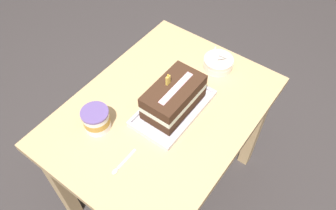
# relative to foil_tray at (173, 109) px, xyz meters

# --- Properties ---
(ground_plane) EXTENTS (8.00, 8.00, 0.00)m
(ground_plane) POSITION_rel_foil_tray_xyz_m (-0.02, 0.04, -0.74)
(ground_plane) COLOR #383333
(dining_table) EXTENTS (0.99, 0.73, 0.74)m
(dining_table) POSITION_rel_foil_tray_xyz_m (-0.02, 0.04, -0.13)
(dining_table) COLOR tan
(dining_table) RESTS_ON ground_plane
(foil_tray) EXTENTS (0.37, 0.21, 0.02)m
(foil_tray) POSITION_rel_foil_tray_xyz_m (0.00, 0.00, 0.00)
(foil_tray) COLOR silver
(foil_tray) RESTS_ON dining_table
(birthday_cake) EXTENTS (0.27, 0.15, 0.18)m
(birthday_cake) POSITION_rel_foil_tray_xyz_m (-0.00, 0.00, 0.08)
(birthday_cake) COLOR #3C2517
(birthday_cake) RESTS_ON foil_tray
(bowl_stack) EXTENTS (0.14, 0.14, 0.11)m
(bowl_stack) POSITION_rel_foil_tray_xyz_m (0.34, -0.02, 0.02)
(bowl_stack) COLOR silver
(bowl_stack) RESTS_ON dining_table
(ice_cream_tub) EXTENTS (0.11, 0.11, 0.10)m
(ice_cream_tub) POSITION_rel_foil_tray_xyz_m (-0.26, 0.20, 0.04)
(ice_cream_tub) COLOR white
(ice_cream_tub) RESTS_ON dining_table
(serving_spoon_near_tray) EXTENTS (0.13, 0.02, 0.01)m
(serving_spoon_near_tray) POSITION_rel_foil_tray_xyz_m (-0.34, 0.00, -0.00)
(serving_spoon_near_tray) COLOR silver
(serving_spoon_near_tray) RESTS_ON dining_table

